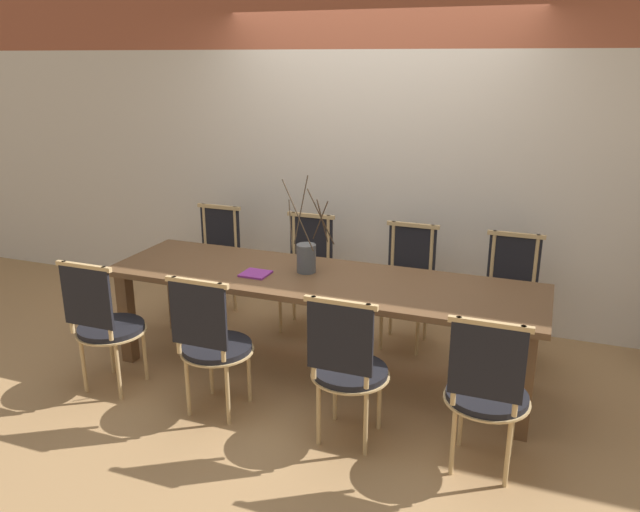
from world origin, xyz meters
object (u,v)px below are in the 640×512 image
at_px(chair_near_center, 347,365).
at_px(book_stack, 256,274).
at_px(vase_centerpiece, 306,256).
at_px(chair_far_center, 407,283).
at_px(dining_table, 320,289).

bearing_deg(chair_near_center, book_stack, 145.21).
bearing_deg(vase_centerpiece, book_stack, -149.54).
height_order(chair_far_center, book_stack, chair_far_center).
xyz_separation_m(dining_table, book_stack, (-0.43, -0.11, 0.09)).
relative_size(chair_near_center, chair_far_center, 1.00).
height_order(chair_near_center, chair_far_center, same).
xyz_separation_m(chair_near_center, vase_centerpiece, (-0.56, 0.78, 0.34)).
bearing_deg(chair_near_center, dining_table, 121.51).
relative_size(chair_far_center, vase_centerpiece, 1.41).
distance_m(dining_table, vase_centerpiece, 0.24).
height_order(chair_near_center, book_stack, chair_near_center).
relative_size(vase_centerpiece, book_stack, 3.54).
xyz_separation_m(chair_far_center, book_stack, (-0.87, -0.83, 0.24)).
bearing_deg(chair_far_center, chair_near_center, 89.97).
bearing_deg(dining_table, vase_centerpiece, 152.02).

